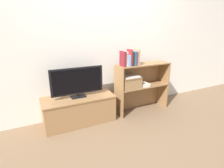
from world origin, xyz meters
name	(u,v)px	position (x,y,z in m)	size (l,w,h in m)	color
ground_plane	(116,120)	(0.00, 0.00, 0.00)	(16.00, 16.00, 0.00)	brown
wall_back	(103,42)	(0.00, 0.49, 1.20)	(10.00, 0.05, 2.40)	silver
tv_stand	(79,109)	(-0.54, 0.23, 0.21)	(1.09, 0.47, 0.42)	olive
tv	(77,81)	(-0.54, 0.22, 0.67)	(0.79, 0.14, 0.46)	black
bookshelf_lower_tier	(140,93)	(0.59, 0.21, 0.30)	(0.96, 0.30, 0.47)	olive
bookshelf_upper_tier	(141,71)	(0.59, 0.21, 0.72)	(0.96, 0.30, 0.38)	olive
book_maroon	(123,59)	(0.16, 0.10, 0.97)	(0.04, 0.16, 0.23)	maroon
book_ivory	(125,59)	(0.21, 0.10, 0.97)	(0.04, 0.12, 0.23)	silver
book_skyblue	(127,60)	(0.25, 0.10, 0.94)	(0.04, 0.15, 0.18)	#709ECC
book_crimson	(130,58)	(0.28, 0.10, 0.98)	(0.03, 0.14, 0.26)	#B22328
book_charcoal	(131,59)	(0.32, 0.10, 0.96)	(0.03, 0.15, 0.21)	#232328
book_teal	(133,58)	(0.35, 0.10, 0.97)	(0.03, 0.14, 0.23)	#1E7075
book_plum	(135,58)	(0.39, 0.10, 0.96)	(0.03, 0.14, 0.21)	#6B2D66
book_tan	(137,57)	(0.42, 0.10, 0.98)	(0.03, 0.15, 0.25)	tan
storage_basket_left	(130,82)	(0.32, 0.13, 0.57)	(0.34, 0.27, 0.19)	#937047
laptop	(130,76)	(0.32, 0.13, 0.67)	(0.30, 0.21, 0.02)	white
magazine_stack	(143,84)	(0.58, 0.12, 0.50)	(0.16, 0.23, 0.05)	silver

